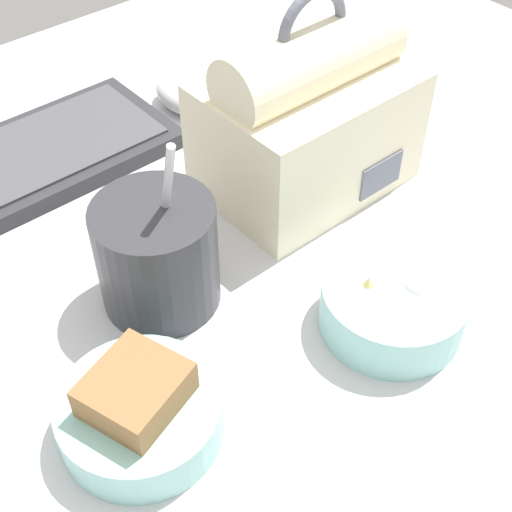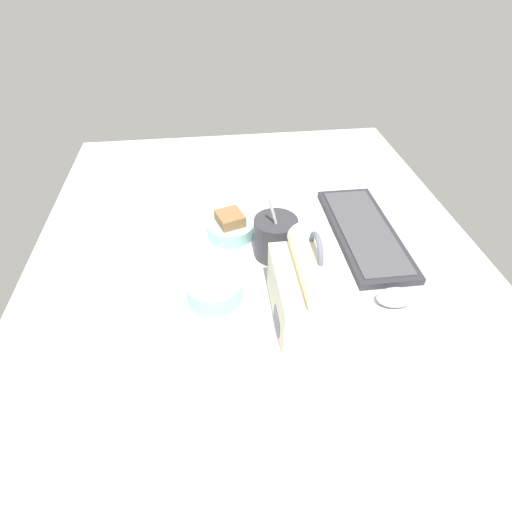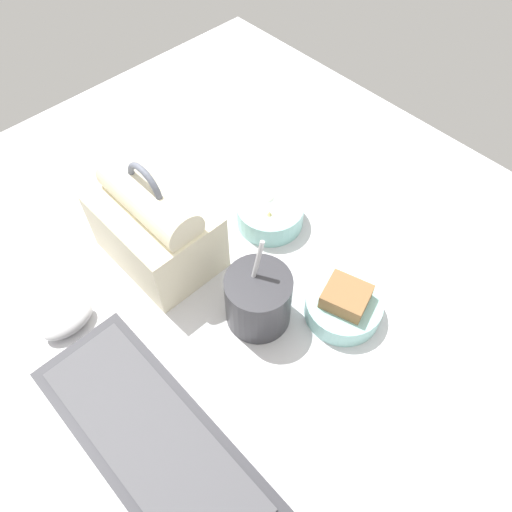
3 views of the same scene
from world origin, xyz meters
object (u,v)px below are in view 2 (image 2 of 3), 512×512
object	(u,v)px
keyboard	(364,232)
computer_mouse	(396,297)
bento_bowl_sandwich	(230,227)
soup_cup	(276,238)
lunch_bag	(311,289)
bento_bowl_snacks	(215,289)

from	to	relation	value
keyboard	computer_mouse	size ratio (longest dim) A/B	4.58
bento_bowl_sandwich	soup_cup	bearing A→B (deg)	47.17
lunch_bag	bento_bowl_snacks	world-z (taller)	lunch_bag
bento_bowl_sandwich	computer_mouse	world-z (taller)	bento_bowl_sandwich
lunch_bag	computer_mouse	size ratio (longest dim) A/B	2.45
keyboard	bento_bowl_sandwich	xyz separation A→B (cm)	(-4.53, -34.11, 1.41)
lunch_bag	computer_mouse	bearing A→B (deg)	93.59
bento_bowl_sandwich	computer_mouse	bearing A→B (deg)	49.51
lunch_bag	soup_cup	size ratio (longest dim) A/B	1.25
bento_bowl_snacks	computer_mouse	world-z (taller)	bento_bowl_snacks
soup_cup	bento_bowl_sandwich	bearing A→B (deg)	-132.83
soup_cup	computer_mouse	bearing A→B (deg)	50.59
soup_cup	bento_bowl_snacks	xyz separation A→B (cm)	(12.32, -15.08, -2.82)
bento_bowl_sandwich	bento_bowl_snacks	bearing A→B (deg)	-12.94
lunch_bag	bento_bowl_snacks	xyz separation A→B (cm)	(-7.66, -18.72, -5.30)
lunch_bag	keyboard	bearing A→B (deg)	140.62
keyboard	bento_bowl_snacks	world-z (taller)	bento_bowl_snacks
lunch_bag	computer_mouse	world-z (taller)	lunch_bag
lunch_bag	bento_bowl_snacks	distance (cm)	20.91
keyboard	soup_cup	bearing A→B (deg)	-78.62
bento_bowl_sandwich	bento_bowl_snacks	size ratio (longest dim) A/B	1.00
soup_cup	bento_bowl_sandwich	size ratio (longest dim) A/B	1.37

